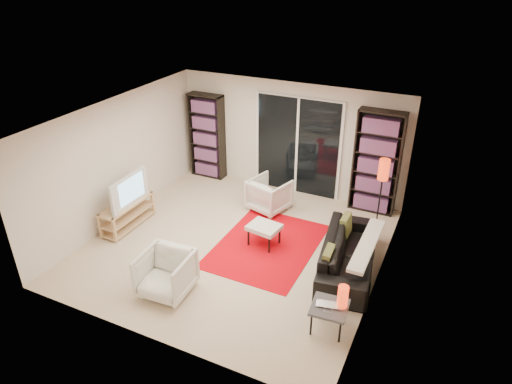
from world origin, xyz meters
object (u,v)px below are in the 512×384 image
tv_stand (128,214)px  bookshelf_right (376,163)px  floor_lamp (383,177)px  side_table (329,309)px  bookshelf_left (207,136)px  sofa (349,253)px  ottoman (264,228)px  armchair_front (166,274)px  armchair_back (269,195)px

tv_stand → bookshelf_right: bearing=32.8°
bookshelf_right → floor_lamp: bearing=-69.8°
side_table → bookshelf_right: bearing=93.4°
bookshelf_left → side_table: 5.47m
sofa → ottoman: bearing=80.0°
sofa → armchair_front: 2.97m
tv_stand → sofa: size_ratio=0.58×
floor_lamp → sofa: bearing=-96.1°
bookshelf_right → tv_stand: bearing=-147.2°
bookshelf_right → sofa: bearing=-87.3°
armchair_back → floor_lamp: size_ratio=0.51×
tv_stand → armchair_front: (1.81, -1.30, 0.09)m
side_table → armchair_front: bearing=-172.8°
bookshelf_right → sofa: size_ratio=1.01×
floor_lamp → bookshelf_left: bearing=170.3°
bookshelf_right → sofa: 2.27m
armchair_back → armchair_front: bearing=98.6°
bookshelf_left → ottoman: 3.24m
tv_stand → armchair_front: armchair_front is taller
sofa → armchair_back: 2.37m
bookshelf_left → bookshelf_right: bookshelf_right is taller
bookshelf_left → side_table: (4.07, -3.61, -0.62)m
armchair_back → bookshelf_right: bearing=-139.4°
tv_stand → armchair_back: size_ratio=1.64×
armchair_back → side_table: 3.45m
sofa → armchair_back: size_ratio=2.82×
armchair_back → side_table: (2.11, -2.73, 0.02)m
bookshelf_right → floor_lamp: size_ratio=1.45×
armchair_front → floor_lamp: size_ratio=0.53×
armchair_back → ottoman: bearing=125.5°
bookshelf_right → ottoman: bookshelf_right is taller
floor_lamp → armchair_back: bearing=-175.3°
tv_stand → armchair_front: 2.23m
armchair_back → floor_lamp: floor_lamp is taller
armchair_front → ottoman: size_ratio=1.28×
tv_stand → armchair_front: bearing=-35.6°
sofa → side_table: bearing=176.3°
ottoman → armchair_front: bearing=-114.1°
side_table → floor_lamp: 3.01m
sofa → floor_lamp: (0.16, 1.44, 0.80)m
sofa → ottoman: (-1.56, 0.05, 0.04)m
armchair_front → sofa: bearing=33.2°
tv_stand → armchair_back: 2.81m
sofa → floor_lamp: size_ratio=1.44×
bookshelf_right → floor_lamp: bookshelf_right is taller
bookshelf_left → floor_lamp: size_ratio=1.35×
sofa → side_table: size_ratio=3.88×
bookshelf_left → armchair_back: 2.23m
armchair_front → side_table: bearing=3.6°
sofa → bookshelf_left: bearing=53.4°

